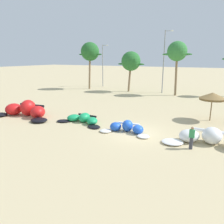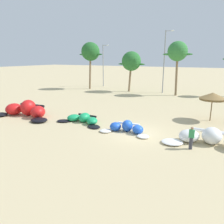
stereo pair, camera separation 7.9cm
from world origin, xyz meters
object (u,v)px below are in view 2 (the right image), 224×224
Objects in this scene: kite_left_of_center at (126,128)px; palm_left at (131,61)px; lamppost_west_center at (165,59)px; palm_leftmost at (90,52)px; kite_center at (211,139)px; palm_left_of_gap at (178,52)px; person_by_umbrellas at (191,138)px; kite_far_left at (26,110)px; beach_umbrella_near_van at (213,96)px; lamppost_west at (104,64)px; kite_left at (83,119)px.

kite_left_of_center is 0.63× the size of palm_left.
palm_left is 0.68× the size of lamppost_west_center.
kite_center is at bearing -40.08° from palm_leftmost.
palm_leftmost is 16.56m from palm_left_of_gap.
lamppost_west_center reaches higher than palm_left.
kite_far_left is at bearing 178.13° from person_by_umbrellas.
palm_left_of_gap is at bearing -1.18° from palm_left.
beach_umbrella_near_van is 29.20m from lamppost_west.
kite_left is 22.39m from lamppost_west_center.
lamppost_west is at bearing 88.04° from palm_leftmost.
palm_leftmost is at bearing 121.73° from kite_left.
kite_left is 21.28m from palm_left.
lamppost_west_center is (-2.99, 22.13, 5.46)m from kite_left_of_center.
lamppost_west_center reaches higher than beach_umbrella_near_van.
lamppost_west is (-5.25, 25.50, 4.24)m from kite_far_left.
beach_umbrella_near_van is (10.91, 6.62, 2.14)m from kite_left.
palm_leftmost is (-17.14, 20.29, 6.83)m from kite_left_of_center.
kite_far_left is 1.44× the size of kite_left.
lamppost_west_center is (13.99, -2.86, 0.93)m from lamppost_west.
person_by_umbrellas is (17.13, -0.56, 0.16)m from kite_far_left.
palm_leftmost is at bearing 139.92° from kite_center.
kite_far_left is 19.38m from beach_umbrella_near_van.
kite_left_of_center is at bearing -177.19° from kite_center.
palm_left_of_gap is (-5.99, 21.71, 6.23)m from person_by_umbrellas.
palm_left is (-14.68, 13.68, 2.99)m from beach_umbrella_near_van.
lamppost_west_center is at bearing 97.71° from kite_left_of_center.
beach_umbrella_near_van is (17.72, 7.63, 1.82)m from kite_far_left.
kite_left is at bearing -148.76° from beach_umbrella_near_van.
kite_far_left is at bearing -78.36° from lamppost_west.
palm_left_of_gap is at bearing -14.87° from lamppost_west.
kite_left_of_center is (4.92, -0.51, 0.04)m from kite_left.
palm_leftmost reaches higher than lamppost_west.
beach_umbrella_near_van is at bearing -59.09° from lamppost_west_center.
palm_left_of_gap is (-6.58, 13.51, 4.56)m from beach_umbrella_near_van.
kite_far_left is at bearing -171.51° from kite_left.
beach_umbrella_near_van reaches higher than kite_left.
palm_leftmost is at bearing 150.36° from beach_umbrella_near_van.
palm_left_of_gap reaches higher than person_by_umbrellas.
beach_umbrella_near_van is 0.27× the size of lamppost_west_center.
kite_left_of_center is 27.42m from palm_leftmost.
palm_left is (-8.69, 20.81, 5.09)m from kite_left_of_center.
kite_far_left is 2.66× the size of beach_umbrella_near_van.
kite_center is 26.04m from palm_left.
kite_far_left is 22.06m from palm_left.
palm_left is 9.30m from lamppost_west.
kite_far_left is at bearing -156.70° from beach_umbrella_near_van.
kite_center is 7.12m from beach_umbrella_near_van.
lamppost_west_center is at bearing 109.89° from person_by_umbrellas.
kite_left_of_center is 22.99m from lamppost_west_center.
beach_umbrella_near_van is 0.32× the size of lamppost_west.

